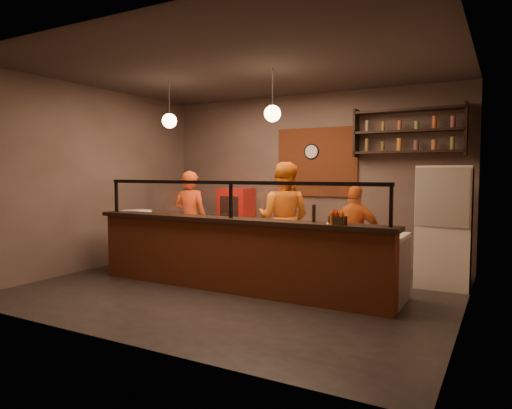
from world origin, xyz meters
The scene contains 29 objects.
floor centered at (0.00, 0.00, 0.00)m, with size 6.00×6.00×0.00m, color black.
ceiling centered at (0.00, 0.00, 3.20)m, with size 6.00×6.00×0.00m, color #3B332D.
wall_back centered at (0.00, 2.50, 1.60)m, with size 6.00×6.00×0.00m, color #69564D.
wall_left centered at (-3.00, 0.00, 1.60)m, with size 5.00×5.00×0.00m, color #69564D.
wall_right centered at (3.00, 0.00, 1.60)m, with size 5.00×5.00×0.00m, color #69564D.
wall_front centered at (0.00, -2.50, 1.60)m, with size 6.00×6.00×0.00m, color #69564D.
brick_patch centered at (0.20, 2.47, 1.90)m, with size 1.60×0.04×1.30m, color #964420.
service_counter centered at (0.00, -0.30, 0.50)m, with size 4.60×0.25×1.00m, color #964420.
counter_ledge centered at (0.00, -0.30, 1.03)m, with size 4.70×0.37×0.06m, color black.
worktop_cabinet centered at (0.00, 0.20, 0.42)m, with size 4.60×0.75×0.85m, color gray.
worktop centered at (0.00, 0.20, 0.88)m, with size 4.60×0.75×0.05m, color silver.
sneeze_guard centered at (0.00, -0.30, 1.37)m, with size 4.50×0.05×0.52m.
wall_shelving centered at (1.90, 2.32, 2.40)m, with size 1.84×0.28×0.85m.
wall_clock centered at (0.10, 2.46, 2.10)m, with size 0.30×0.30×0.04m, color black.
pendant_left centered at (-1.50, 0.20, 2.55)m, with size 0.24×0.24×0.77m.
pendant_right centered at (0.40, 0.20, 2.55)m, with size 0.24×0.24×0.77m.
cook_left centered at (-1.59, 0.87, 0.87)m, with size 0.63×0.41×1.73m, color #D74214.
cook_mid centered at (0.16, 1.09, 0.94)m, with size 0.91×0.71×1.87m, color orange.
cook_right centered at (1.36, 1.16, 0.75)m, with size 0.88×0.37×1.50m, color #DC5C14.
fridge centered at (2.60, 1.52, 0.90)m, with size 0.75×0.70×1.80m, color #EBE5C7.
red_cooler centered at (-1.41, 2.15, 0.69)m, with size 0.59×0.54×1.39m, color red.
pizza_dough centered at (0.19, 0.27, 0.91)m, with size 0.53×0.53×0.01m, color beige.
prep_tub_a centered at (-2.15, 0.14, 0.97)m, with size 0.29×0.23×0.14m, color silver.
prep_tub_b centered at (-2.15, 0.16, 0.98)m, with size 0.32×0.25×0.16m, color silver.
prep_tub_c centered at (-2.15, -0.03, 0.98)m, with size 0.33×0.26×0.16m, color white.
rolling_pin centered at (-1.16, 0.25, 0.93)m, with size 0.07×0.07×0.39m, color yellow.
condiment_caddy centered at (1.59, -0.34, 1.11)m, with size 0.19×0.15×0.10m, color black.
pepper_mill centered at (1.22, -0.24, 1.17)m, with size 0.05×0.05×0.23m, color black.
small_plate centered at (1.53, -0.32, 1.07)m, with size 0.19×0.19×0.01m, color white.
Camera 1 is at (3.41, -5.73, 1.70)m, focal length 32.00 mm.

